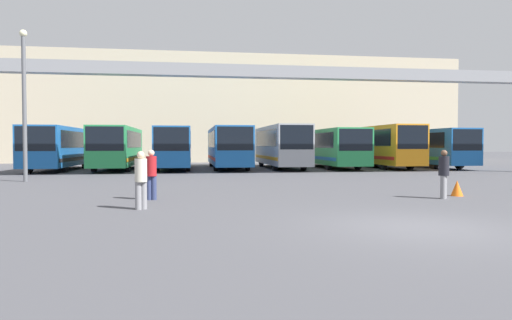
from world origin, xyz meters
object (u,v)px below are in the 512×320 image
at_px(pedestrian_near_center, 141,179).
at_px(bus_slot_4, 281,144).
at_px(pedestrian_near_left, 151,173).
at_px(bus_slot_1, 117,146).
at_px(bus_slot_2, 174,146).
at_px(traffic_cone, 457,188).
at_px(lamp_post, 24,99).
at_px(bus_slot_7, 424,146).
at_px(pedestrian_mid_left, 444,173).
at_px(bus_slot_3, 228,145).
at_px(bus_slot_5, 330,146).
at_px(bus_slot_0, 59,146).
at_px(bus_slot_6, 380,144).

bearing_deg(pedestrian_near_center, bus_slot_4, 46.80).
bearing_deg(bus_slot_4, pedestrian_near_left, -113.18).
bearing_deg(bus_slot_1, bus_slot_2, 2.07).
relative_size(traffic_cone, lamp_post, 0.07).
xyz_separation_m(bus_slot_7, pedestrian_near_center, (-20.57, -22.12, -0.87)).
bearing_deg(pedestrian_mid_left, bus_slot_3, 57.05).
bearing_deg(bus_slot_5, bus_slot_0, -178.17).
xyz_separation_m(bus_slot_3, bus_slot_4, (4.07, -0.53, 0.07)).
bearing_deg(bus_slot_5, pedestrian_near_left, -121.93).
height_order(bus_slot_1, pedestrian_mid_left, bus_slot_1).
bearing_deg(bus_slot_1, bus_slot_7, 1.99).
relative_size(bus_slot_3, lamp_post, 1.57).
height_order(bus_slot_0, bus_slot_7, bus_slot_0).
xyz_separation_m(bus_slot_3, pedestrian_near_center, (-4.30, -22.08, -0.92)).
bearing_deg(bus_slot_7, bus_slot_5, -179.45).
bearing_deg(pedestrian_near_center, bus_slot_5, 38.58).
relative_size(bus_slot_4, traffic_cone, 19.42).
bearing_deg(bus_slot_4, bus_slot_5, 6.83).
bearing_deg(pedestrian_mid_left, bus_slot_1, 76.44).
relative_size(bus_slot_5, pedestrian_near_center, 7.12).
bearing_deg(bus_slot_3, bus_slot_7, 0.12).
distance_m(bus_slot_3, bus_slot_5, 8.14).
height_order(bus_slot_2, pedestrian_near_left, bus_slot_2).
height_order(bus_slot_1, bus_slot_6, bus_slot_6).
bearing_deg(bus_slot_0, lamp_post, -83.38).
height_order(bus_slot_7, pedestrian_near_left, bus_slot_7).
height_order(bus_slot_1, bus_slot_2, bus_slot_1).
height_order(bus_slot_0, bus_slot_5, bus_slot_0).
distance_m(bus_slot_1, pedestrian_near_left, 19.44).
relative_size(bus_slot_0, pedestrian_mid_left, 6.30).
bearing_deg(pedestrian_near_center, pedestrian_near_left, 65.38).
bearing_deg(pedestrian_near_left, bus_slot_3, 80.32).
relative_size(bus_slot_4, bus_slot_5, 0.92).
bearing_deg(bus_slot_0, bus_slot_2, 0.19).
xyz_separation_m(bus_slot_6, pedestrian_mid_left, (-6.67, -20.59, -1.01)).
xyz_separation_m(bus_slot_4, pedestrian_mid_left, (1.47, -20.40, -0.99)).
bearing_deg(bus_slot_3, bus_slot_6, -1.61).
bearing_deg(traffic_cone, bus_slot_0, 133.69).
height_order(bus_slot_0, pedestrian_mid_left, bus_slot_0).
bearing_deg(bus_slot_2, bus_slot_7, 1.98).
xyz_separation_m(bus_slot_6, traffic_cone, (-5.74, -19.90, -1.61)).
distance_m(bus_slot_3, bus_slot_6, 12.21).
xyz_separation_m(bus_slot_0, bus_slot_6, (24.42, 0.35, 0.12)).
bearing_deg(bus_slot_4, bus_slot_6, 1.33).
xyz_separation_m(bus_slot_2, traffic_cone, (10.53, -19.58, -1.48)).
bearing_deg(traffic_cone, bus_slot_1, 126.93).
xyz_separation_m(bus_slot_7, pedestrian_mid_left, (-10.74, -20.97, -0.87)).
bearing_deg(bus_slot_2, lamp_post, -123.21).
relative_size(bus_slot_1, pedestrian_mid_left, 6.16).
bearing_deg(bus_slot_7, bus_slot_0, -178.53).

